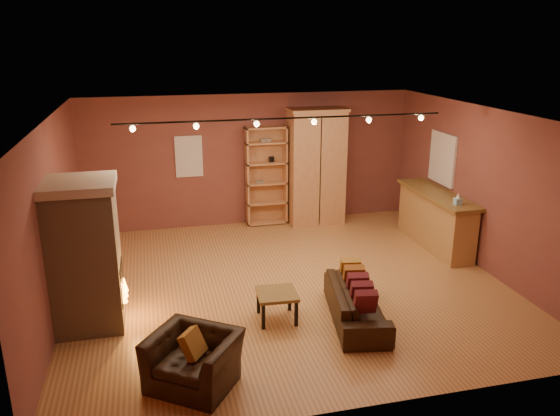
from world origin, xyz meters
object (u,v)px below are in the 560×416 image
object	(u,v)px
bookcase	(266,175)
bar_counter	(435,219)
fireplace	(86,255)
armoire	(316,167)
loveseat	(357,296)
armchair	(193,352)
coffee_table	(277,296)

from	to	relation	value
bookcase	bar_counter	distance (m)	3.64
fireplace	armoire	distance (m)	5.65
bookcase	loveseat	distance (m)	4.58
bookcase	bar_counter	world-z (taller)	bookcase
loveseat	armchair	distance (m)	2.61
coffee_table	bar_counter	bearing A→B (deg)	29.88
fireplace	loveseat	size ratio (longest dim) A/B	1.16
armoire	loveseat	bearing A→B (deg)	-99.38
fireplace	armchair	world-z (taller)	fireplace
coffee_table	armoire	bearing A→B (deg)	65.66
loveseat	armchair	bearing A→B (deg)	122.39
bookcase	bar_counter	bearing A→B (deg)	-36.45
fireplace	bookcase	bearing A→B (deg)	48.15
fireplace	bar_counter	size ratio (longest dim) A/B	0.94
bookcase	armoire	size ratio (longest dim) A/B	0.85
bookcase	fireplace	bearing A→B (deg)	-131.85
loveseat	armoire	bearing A→B (deg)	0.64
bookcase	loveseat	bearing A→B (deg)	-85.52
armoire	fireplace	bearing A→B (deg)	-141.32
armoire	armchair	xyz separation A→B (m)	(-3.13, -5.30, -0.83)
bar_counter	loveseat	world-z (taller)	bar_counter
bar_counter	coffee_table	xyz separation A→B (m)	(-3.65, -2.10, -0.18)
armoire	coffee_table	distance (m)	4.52
armoire	bar_counter	bearing A→B (deg)	-46.57
fireplace	loveseat	bearing A→B (deg)	-11.84
loveseat	coffee_table	world-z (taller)	loveseat
armchair	fireplace	bearing A→B (deg)	161.08
fireplace	loveseat	xyz separation A→B (m)	(3.70, -0.78, -0.70)
bar_counter	loveseat	bearing A→B (deg)	-136.95
coffee_table	fireplace	bearing A→B (deg)	169.03
bookcase	coffee_table	size ratio (longest dim) A/B	3.60
armoire	armchair	size ratio (longest dim) A/B	2.14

